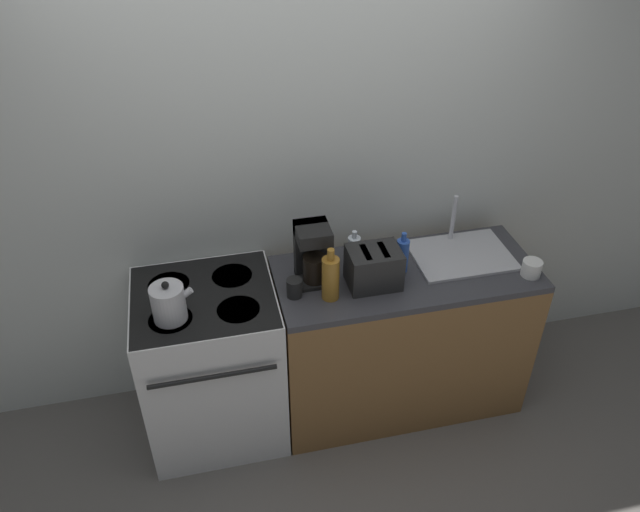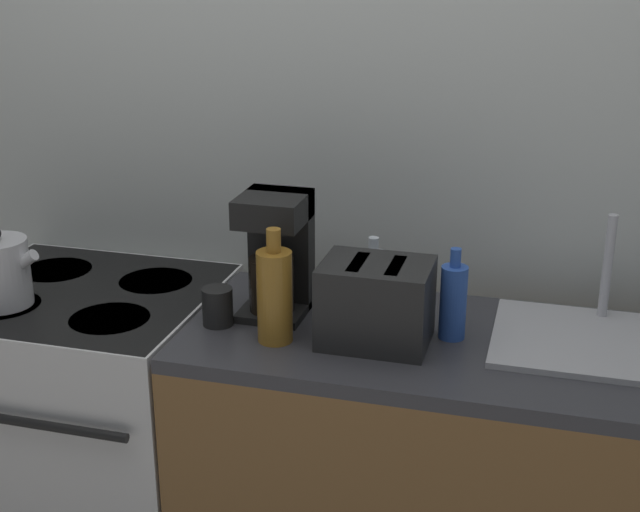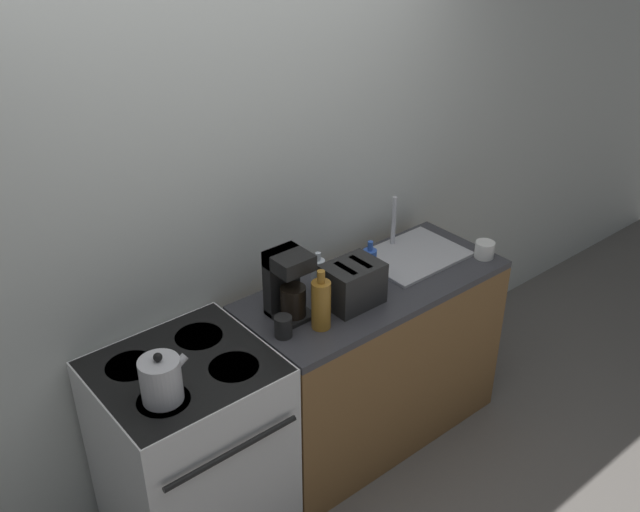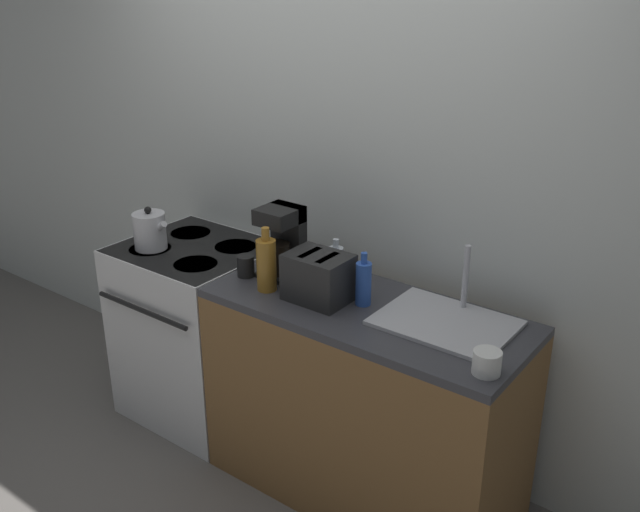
{
  "view_description": "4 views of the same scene",
  "coord_description": "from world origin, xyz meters",
  "px_view_note": "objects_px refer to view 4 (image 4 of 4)",
  "views": [
    {
      "loc": [
        -0.52,
        -2.09,
        2.85
      ],
      "look_at": [
        0.03,
        0.32,
        1.07
      ],
      "focal_mm": 35.0,
      "sensor_mm": 36.0,
      "label": 1
    },
    {
      "loc": [
        0.67,
        -1.66,
        1.85
      ],
      "look_at": [
        0.11,
        0.36,
        1.08
      ],
      "focal_mm": 50.0,
      "sensor_mm": 36.0,
      "label": 2
    },
    {
      "loc": [
        -1.57,
        -1.78,
        2.72
      ],
      "look_at": [
        0.16,
        0.32,
        1.18
      ],
      "focal_mm": 40.0,
      "sensor_mm": 36.0,
      "label": 3
    },
    {
      "loc": [
        1.88,
        -1.89,
        2.24
      ],
      "look_at": [
        0.25,
        0.29,
        1.09
      ],
      "focal_mm": 40.0,
      "sensor_mm": 36.0,
      "label": 4
    }
  ],
  "objects_px": {
    "bottle_amber": "(266,264)",
    "bottle_clear": "(336,264)",
    "stove": "(199,329)",
    "cup_black": "(246,266)",
    "kettle": "(150,231)",
    "coffee_maker": "(283,240)",
    "cup_white": "(487,362)",
    "bottle_blue": "(363,283)",
    "toaster": "(318,277)"
  },
  "relations": [
    {
      "from": "toaster",
      "to": "bottle_blue",
      "type": "height_order",
      "value": "bottle_blue"
    },
    {
      "from": "kettle",
      "to": "bottle_clear",
      "type": "bearing_deg",
      "value": 13.64
    },
    {
      "from": "kettle",
      "to": "coffee_maker",
      "type": "relative_size",
      "value": 0.68
    },
    {
      "from": "cup_white",
      "to": "coffee_maker",
      "type": "bearing_deg",
      "value": 168.16
    },
    {
      "from": "toaster",
      "to": "bottle_clear",
      "type": "relative_size",
      "value": 1.3
    },
    {
      "from": "bottle_clear",
      "to": "bottle_blue",
      "type": "xyz_separation_m",
      "value": [
        0.22,
        -0.11,
        0.01
      ]
    },
    {
      "from": "bottle_amber",
      "to": "bottle_clear",
      "type": "height_order",
      "value": "bottle_amber"
    },
    {
      "from": "stove",
      "to": "bottle_amber",
      "type": "relative_size",
      "value": 3.29
    },
    {
      "from": "bottle_amber",
      "to": "cup_white",
      "type": "height_order",
      "value": "bottle_amber"
    },
    {
      "from": "stove",
      "to": "cup_black",
      "type": "distance_m",
      "value": 0.67
    },
    {
      "from": "cup_black",
      "to": "bottle_blue",
      "type": "bearing_deg",
      "value": 7.98
    },
    {
      "from": "coffee_maker",
      "to": "bottle_clear",
      "type": "distance_m",
      "value": 0.26
    },
    {
      "from": "bottle_blue",
      "to": "cup_black",
      "type": "height_order",
      "value": "bottle_blue"
    },
    {
      "from": "coffee_maker",
      "to": "bottle_blue",
      "type": "bearing_deg",
      "value": -5.22
    },
    {
      "from": "bottle_amber",
      "to": "cup_white",
      "type": "relative_size",
      "value": 2.85
    },
    {
      "from": "toaster",
      "to": "coffee_maker",
      "type": "distance_m",
      "value": 0.31
    },
    {
      "from": "kettle",
      "to": "cup_white",
      "type": "distance_m",
      "value": 1.79
    },
    {
      "from": "stove",
      "to": "coffee_maker",
      "type": "xyz_separation_m",
      "value": [
        0.56,
        0.03,
        0.62
      ]
    },
    {
      "from": "kettle",
      "to": "cup_black",
      "type": "relative_size",
      "value": 2.22
    },
    {
      "from": "bottle_amber",
      "to": "cup_white",
      "type": "xyz_separation_m",
      "value": [
        1.03,
        -0.06,
        -0.08
      ]
    },
    {
      "from": "kettle",
      "to": "stove",
      "type": "bearing_deg",
      "value": 39.91
    },
    {
      "from": "stove",
      "to": "bottle_amber",
      "type": "distance_m",
      "value": 0.84
    },
    {
      "from": "stove",
      "to": "kettle",
      "type": "height_order",
      "value": "kettle"
    },
    {
      "from": "cup_black",
      "to": "stove",
      "type": "bearing_deg",
      "value": 167.81
    },
    {
      "from": "bottle_blue",
      "to": "bottle_clear",
      "type": "bearing_deg",
      "value": 152.56
    },
    {
      "from": "bottle_amber",
      "to": "cup_black",
      "type": "height_order",
      "value": "bottle_amber"
    },
    {
      "from": "bottle_blue",
      "to": "cup_black",
      "type": "distance_m",
      "value": 0.58
    },
    {
      "from": "toaster",
      "to": "bottle_amber",
      "type": "relative_size",
      "value": 0.91
    },
    {
      "from": "bottle_clear",
      "to": "cup_black",
      "type": "bearing_deg",
      "value": -150.93
    },
    {
      "from": "bottle_amber",
      "to": "cup_black",
      "type": "distance_m",
      "value": 0.19
    },
    {
      "from": "bottle_amber",
      "to": "cup_white",
      "type": "bearing_deg",
      "value": -3.07
    },
    {
      "from": "bottle_amber",
      "to": "bottle_clear",
      "type": "xyz_separation_m",
      "value": [
        0.18,
        0.24,
        -0.04
      ]
    },
    {
      "from": "bottle_amber",
      "to": "bottle_clear",
      "type": "distance_m",
      "value": 0.31
    },
    {
      "from": "bottle_amber",
      "to": "bottle_blue",
      "type": "relative_size",
      "value": 1.24
    },
    {
      "from": "stove",
      "to": "bottle_clear",
      "type": "height_order",
      "value": "bottle_clear"
    },
    {
      "from": "bottle_blue",
      "to": "cup_white",
      "type": "bearing_deg",
      "value": -16.44
    },
    {
      "from": "stove",
      "to": "cup_white",
      "type": "height_order",
      "value": "cup_white"
    },
    {
      "from": "kettle",
      "to": "toaster",
      "type": "distance_m",
      "value": 0.99
    },
    {
      "from": "toaster",
      "to": "cup_white",
      "type": "distance_m",
      "value": 0.81
    },
    {
      "from": "cup_black",
      "to": "coffee_maker",
      "type": "bearing_deg",
      "value": 45.73
    },
    {
      "from": "bottle_clear",
      "to": "kettle",
      "type": "bearing_deg",
      "value": -166.36
    },
    {
      "from": "bottle_blue",
      "to": "cup_white",
      "type": "height_order",
      "value": "bottle_blue"
    },
    {
      "from": "stove",
      "to": "kettle",
      "type": "bearing_deg",
      "value": -140.09
    },
    {
      "from": "kettle",
      "to": "cup_black",
      "type": "height_order",
      "value": "kettle"
    },
    {
      "from": "stove",
      "to": "cup_black",
      "type": "height_order",
      "value": "cup_black"
    },
    {
      "from": "toaster",
      "to": "coffee_maker",
      "type": "relative_size",
      "value": 0.81
    },
    {
      "from": "stove",
      "to": "bottle_amber",
      "type": "height_order",
      "value": "bottle_amber"
    },
    {
      "from": "stove",
      "to": "kettle",
      "type": "xyz_separation_m",
      "value": [
        -0.15,
        -0.13,
        0.54
      ]
    },
    {
      "from": "kettle",
      "to": "bottle_amber",
      "type": "relative_size",
      "value": 0.76
    },
    {
      "from": "cup_black",
      "to": "bottle_amber",
      "type": "bearing_deg",
      "value": -16.58
    }
  ]
}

